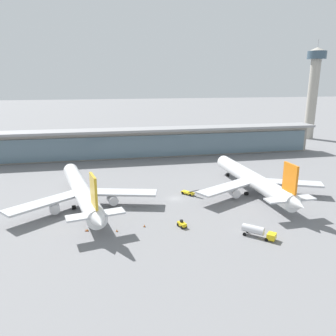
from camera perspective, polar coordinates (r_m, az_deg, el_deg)
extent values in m
plane|color=slate|center=(113.70, 1.30, -5.29)|extent=(1200.00, 1200.00, 0.00)
cylinder|color=white|center=(110.01, -14.77, -3.68)|extent=(15.65, 51.42, 5.42)
cone|color=white|center=(136.55, -16.58, -0.17)|extent=(6.18, 5.85, 5.31)
cone|color=white|center=(84.33, -11.86, -8.96)|extent=(5.98, 6.82, 4.88)
cube|color=black|center=(133.33, -16.44, -0.10)|extent=(4.43, 3.01, 0.65)
cube|color=#B7BABF|center=(105.00, -20.66, -5.63)|extent=(22.15, 18.99, 0.65)
cube|color=#B7BABF|center=(108.05, -8.22, -4.20)|extent=(24.11, 11.59, 0.65)
cylinder|color=silver|center=(105.23, -19.02, -6.52)|extent=(3.72, 4.45, 2.99)
cylinder|color=silver|center=(107.55, -9.55, -5.41)|extent=(3.72, 4.45, 2.99)
cube|color=gold|center=(86.35, -12.72, -3.89)|extent=(1.96, 6.54, 8.41)
cube|color=#B7BABF|center=(87.64, -12.38, -7.85)|extent=(15.47, 7.04, 0.47)
cylinder|color=black|center=(108.55, -15.95, -6.54)|extent=(1.36, 1.51, 1.31)
cylinder|color=black|center=(109.32, -12.83, -6.17)|extent=(1.36, 1.51, 1.31)
cylinder|color=black|center=(130.80, -16.04, -2.84)|extent=(1.36, 1.51, 1.31)
cylinder|color=white|center=(122.15, 14.19, -1.77)|extent=(7.17, 51.54, 5.42)
cone|color=white|center=(146.43, 9.20, 1.28)|extent=(5.47, 5.06, 5.31)
cone|color=white|center=(99.76, 21.51, -5.88)|extent=(5.08, 6.12, 4.88)
cube|color=black|center=(143.44, 9.69, 1.36)|extent=(4.14, 2.38, 0.65)
cube|color=#B7BABF|center=(113.46, 10.00, -3.33)|extent=(23.43, 16.23, 0.65)
cube|color=#B7BABF|center=(124.38, 19.94, -2.38)|extent=(23.76, 14.97, 0.65)
cylinder|color=silver|center=(114.70, 11.36, -4.18)|extent=(3.12, 4.02, 2.99)
cylinder|color=silver|center=(123.00, 18.90, -3.39)|extent=(3.12, 4.02, 2.99)
cube|color=orange|center=(101.46, 20.36, -1.63)|extent=(0.88, 6.56, 8.41)
cube|color=#B7BABF|center=(102.55, 20.33, -5.04)|extent=(15.08, 4.62, 0.47)
cylinder|color=black|center=(119.81, 13.39, -4.30)|extent=(1.17, 1.35, 1.31)
cylinder|color=black|center=(122.56, 15.90, -4.04)|extent=(1.17, 1.35, 1.31)
cylinder|color=black|center=(141.11, 10.25, -1.18)|extent=(1.17, 1.35, 1.31)
cube|color=yellow|center=(117.36, 3.45, -4.27)|extent=(4.44, 4.85, 0.60)
cube|color=black|center=(115.70, 4.44, -4.00)|extent=(3.21, 3.63, 1.72)
cylinder|color=black|center=(117.20, 4.35, -4.47)|extent=(0.79, 0.87, 0.90)
cylinder|color=black|center=(115.91, 3.88, -4.68)|extent=(0.79, 0.87, 0.90)
cylinder|color=black|center=(119.02, 3.02, -4.13)|extent=(0.79, 0.87, 0.90)
cylinder|color=black|center=(117.75, 2.54, -4.34)|extent=(0.79, 0.87, 0.90)
cube|color=yellow|center=(92.51, 2.43, -9.65)|extent=(2.27, 3.12, 0.90)
cube|color=black|center=(92.41, 2.34, -9.13)|extent=(0.88, 0.88, 0.70)
cylinder|color=black|center=(92.29, 3.13, -10.03)|extent=(0.54, 0.94, 0.90)
cylinder|color=black|center=(91.61, 2.36, -10.22)|extent=(0.54, 0.94, 0.90)
cylinder|color=black|center=(93.80, 2.49, -9.59)|extent=(0.54, 0.94, 0.90)
cylinder|color=black|center=(93.12, 1.73, -9.77)|extent=(0.54, 0.94, 0.90)
cube|color=yellow|center=(89.12, 17.45, -11.17)|extent=(3.10, 3.12, 1.50)
cylinder|color=silver|center=(89.91, 14.49, -10.21)|extent=(5.51, 5.37, 2.10)
cylinder|color=black|center=(90.61, 17.01, -11.21)|extent=(0.85, 0.82, 0.90)
cylinder|color=black|center=(88.68, 16.63, -11.78)|extent=(0.85, 0.82, 0.90)
cylinder|color=black|center=(91.95, 13.53, -10.55)|extent=(0.85, 0.82, 0.90)
cylinder|color=black|center=(90.05, 13.07, -11.09)|extent=(0.85, 0.82, 0.90)
cube|color=#9E998E|center=(173.96, -3.48, 4.26)|extent=(180.00, 8.00, 14.00)
cube|color=slate|center=(169.92, -3.27, 3.76)|extent=(176.40, 0.50, 11.20)
cube|color=gray|center=(170.74, -3.43, 6.64)|extent=(183.60, 12.80, 1.20)
cylinder|color=#9E998E|center=(245.94, 23.60, 10.72)|extent=(6.40, 6.40, 52.24)
cylinder|color=#384C5B|center=(246.04, 24.33, 17.35)|extent=(12.00, 12.00, 5.00)
cone|color=#9E998E|center=(246.30, 24.43, 18.20)|extent=(10.20, 10.20, 2.40)
cylinder|color=#99999E|center=(246.61, 24.53, 19.06)|extent=(0.36, 0.36, 5.00)
cone|color=orange|center=(92.95, -13.70, -10.34)|extent=(0.44, 0.44, 0.70)
cube|color=black|center=(93.09, -13.69, -10.53)|extent=(0.62, 0.62, 0.04)
cone|color=orange|center=(92.99, -4.10, -9.91)|extent=(0.44, 0.44, 0.70)
cube|color=black|center=(93.12, -4.09, -10.10)|extent=(0.62, 0.62, 0.04)
cone|color=orange|center=(93.00, -13.96, -10.35)|extent=(0.44, 0.44, 0.70)
cube|color=black|center=(93.14, -13.95, -10.53)|extent=(0.62, 0.62, 0.04)
cone|color=orange|center=(91.15, -8.82, -10.60)|extent=(0.44, 0.44, 0.70)
cube|color=black|center=(91.30, -8.81, -10.79)|extent=(0.62, 0.62, 0.04)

